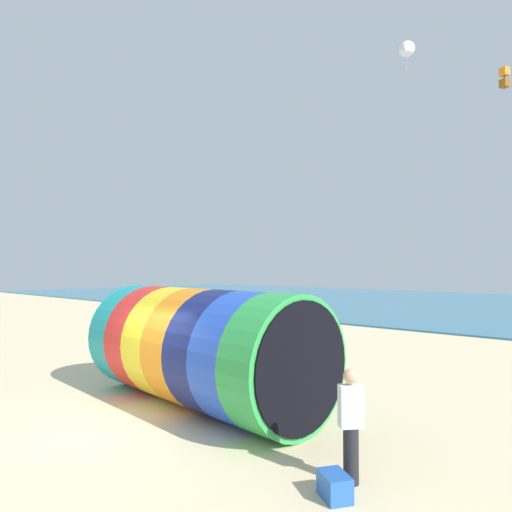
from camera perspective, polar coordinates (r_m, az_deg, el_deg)
ground_plane at (r=10.63m, az=-18.52°, el=-19.74°), size 120.00×120.00×0.00m
giant_inflatable_tube at (r=11.35m, az=-6.78°, el=-11.24°), size 6.69×3.34×2.84m
kite_handler at (r=7.69m, az=11.77°, el=-19.88°), size 0.40×0.42×1.77m
kite_orange_box at (r=25.15m, az=28.63°, el=18.99°), size 0.45×0.45×0.96m
kite_white_delta at (r=19.53m, az=18.25°, el=23.29°), size 0.79×0.93×1.19m
bystander_mid_beach at (r=20.87m, az=-13.83°, el=-8.25°), size 0.42×0.35×1.71m
cooler_box at (r=7.48m, az=9.80°, el=-26.48°), size 0.63×0.59×0.36m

